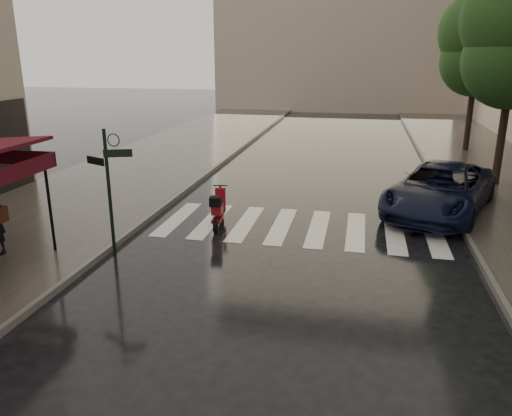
% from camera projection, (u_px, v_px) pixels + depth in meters
% --- Properties ---
extents(ground, '(120.00, 120.00, 0.00)m').
position_uv_depth(ground, '(99.00, 322.00, 9.18)').
color(ground, black).
rests_on(ground, ground).
extents(sidewalk_near, '(6.00, 60.00, 0.12)m').
position_uv_depth(sidewalk_near, '(143.00, 168.00, 21.26)').
color(sidewalk_near, '#38332D').
rests_on(sidewalk_near, ground).
extents(curb_near, '(0.12, 60.00, 0.16)m').
position_uv_depth(curb_near, '(211.00, 171.00, 20.66)').
color(curb_near, '#595651').
rests_on(curb_near, ground).
extents(curb_far, '(0.12, 60.00, 0.16)m').
position_uv_depth(curb_far, '(437.00, 182.00, 18.91)').
color(curb_far, '#595651').
rests_on(curb_far, ground).
extents(crosswalk, '(7.85, 3.20, 0.01)m').
position_uv_depth(crosswalk, '(300.00, 227.00, 14.20)').
color(crosswalk, silver).
rests_on(crosswalk, ground).
extents(signpost, '(1.17, 0.29, 3.10)m').
position_uv_depth(signpost, '(109.00, 183.00, 11.67)').
color(signpost, black).
rests_on(signpost, ground).
extents(tree_far, '(3.80, 3.80, 8.16)m').
position_uv_depth(tree_far, '(479.00, 37.00, 23.41)').
color(tree_far, black).
rests_on(tree_far, sidewalk_far).
extents(scooter, '(0.53, 1.61, 1.06)m').
position_uv_depth(scooter, '(218.00, 210.00, 14.14)').
color(scooter, black).
rests_on(scooter, ground).
extents(parked_car, '(4.27, 5.99, 1.52)m').
position_uv_depth(parked_car, '(440.00, 190.00, 15.21)').
color(parked_car, black).
rests_on(parked_car, ground).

